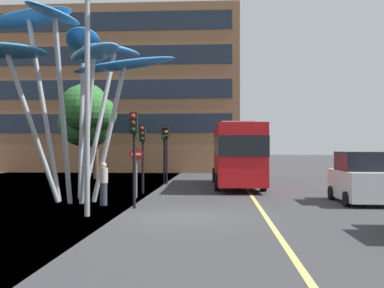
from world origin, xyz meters
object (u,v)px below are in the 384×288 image
(car_parked_mid, at_px, (361,179))
(no_entry_sign, at_px, (136,164))
(traffic_light_kerb_near, at_px, (134,139))
(traffic_light_kerb_far, at_px, (143,144))
(traffic_light_opposite, at_px, (167,142))
(red_bus, at_px, (237,152))
(pedestrian, at_px, (104,184))
(street_lamp, at_px, (95,68))
(traffic_light_island_mid, at_px, (164,142))
(leaf_sculpture, at_px, (73,55))

(car_parked_mid, xyz_separation_m, no_entry_sign, (-9.70, 1.29, 0.55))
(traffic_light_kerb_near, height_order, car_parked_mid, traffic_light_kerb_near)
(traffic_light_kerb_far, xyz_separation_m, car_parked_mid, (9.73, -3.13, -1.48))
(traffic_light_kerb_far, bearing_deg, no_entry_sign, -89.25)
(traffic_light_kerb_far, height_order, traffic_light_opposite, traffic_light_opposite)
(traffic_light_opposite, bearing_deg, red_bus, -17.63)
(traffic_light_opposite, relative_size, pedestrian, 2.13)
(traffic_light_kerb_near, bearing_deg, pedestrian, 148.38)
(street_lamp, bearing_deg, traffic_light_opposite, 86.06)
(red_bus, height_order, no_entry_sign, red_bus)
(red_bus, distance_m, pedestrian, 10.57)
(car_parked_mid, distance_m, street_lamp, 11.64)
(traffic_light_kerb_near, xyz_separation_m, traffic_light_opposite, (-0.05, 11.07, 0.02))
(traffic_light_kerb_near, bearing_deg, red_bus, 66.24)
(car_parked_mid, relative_size, no_entry_sign, 1.67)
(traffic_light_opposite, bearing_deg, pedestrian, -97.48)
(street_lamp, distance_m, pedestrian, 5.03)
(traffic_light_island_mid, distance_m, pedestrian, 10.48)
(traffic_light_kerb_near, xyz_separation_m, street_lamp, (-0.94, -1.96, 2.37))
(leaf_sculpture, relative_size, pedestrian, 5.14)
(red_bus, xyz_separation_m, traffic_light_island_mid, (-4.47, 1.42, 0.59))
(red_bus, distance_m, street_lamp, 13.10)
(pedestrian, bearing_deg, no_entry_sign, 72.80)
(traffic_light_kerb_far, bearing_deg, car_parked_mid, -17.85)
(pedestrian, relative_size, no_entry_sign, 0.75)
(red_bus, height_order, traffic_light_kerb_far, red_bus)
(red_bus, distance_m, traffic_light_kerb_far, 6.52)
(leaf_sculpture, height_order, pedestrian, leaf_sculpture)
(car_parked_mid, bearing_deg, traffic_light_opposite, 136.13)
(traffic_light_kerb_near, xyz_separation_m, traffic_light_kerb_far, (-0.58, 5.37, -0.17))
(traffic_light_kerb_far, relative_size, traffic_light_opposite, 0.93)
(traffic_light_kerb_far, height_order, traffic_light_island_mid, traffic_light_island_mid)
(traffic_light_island_mid, bearing_deg, car_parked_mid, -43.53)
(no_entry_sign, bearing_deg, traffic_light_kerb_far, 90.75)
(car_parked_mid, distance_m, no_entry_sign, 9.80)
(leaf_sculpture, relative_size, car_parked_mid, 2.30)
(traffic_light_kerb_far, bearing_deg, street_lamp, -92.80)
(traffic_light_kerb_far, relative_size, pedestrian, 1.98)
(street_lamp, bearing_deg, traffic_light_kerb_near, 64.31)
(pedestrian, xyz_separation_m, no_entry_sign, (0.83, 2.67, 0.68))
(traffic_light_opposite, distance_m, pedestrian, 10.46)
(leaf_sculpture, height_order, street_lamp, leaf_sculpture)
(leaf_sculpture, height_order, traffic_light_island_mid, leaf_sculpture)
(traffic_light_opposite, relative_size, car_parked_mid, 0.96)
(traffic_light_kerb_near, distance_m, traffic_light_island_mid, 11.12)
(traffic_light_kerb_far, bearing_deg, red_bus, 41.75)
(leaf_sculpture, height_order, traffic_light_kerb_far, leaf_sculpture)
(no_entry_sign, bearing_deg, leaf_sculpture, -151.64)
(traffic_light_kerb_near, bearing_deg, no_entry_sign, 99.03)
(leaf_sculpture, bearing_deg, red_bus, 45.74)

